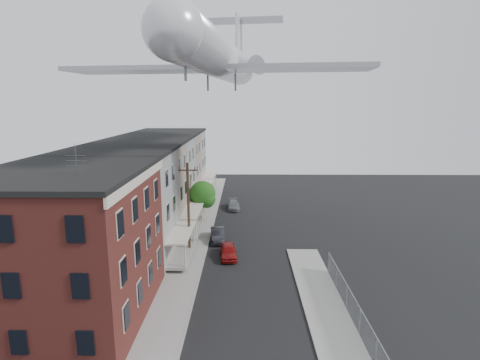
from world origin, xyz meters
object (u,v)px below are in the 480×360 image
Objects in this scene: car_near at (228,251)px; airplane at (220,58)px; car_far at (233,205)px; utility_pole at (188,208)px; car_mid at (218,235)px; street_tree at (203,195)px.

car_near is 18.35m from airplane.
car_far is (0.00, 16.72, -0.06)m from car_near.
utility_pole is 2.39× the size of car_near.
utility_pole reaches higher than car_far.
utility_pole is at bearing 161.47° from car_near.
airplane is at bearing 96.31° from car_near.
utility_pole is 14.53m from airplane.
utility_pole is 2.24× the size of car_mid.
car_mid is at bearing 120.98° from airplane.
car_near is 0.94× the size of car_mid.
car_far is (1.31, 12.22, -0.08)m from car_mid.
street_tree is at bearing 88.11° from utility_pole.
airplane reaches higher than street_tree.
car_mid is 0.13× the size of airplane.
car_near is 4.69m from car_mid.
airplane reaches higher than car_near.
car_near is at bearing -77.83° from airplane.
car_mid reaches higher than car_near.
airplane reaches higher than car_far.
street_tree is at bearing 101.99° from car_near.
airplane is at bearing -66.38° from car_mid.
utility_pole is 10.00m from street_tree.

